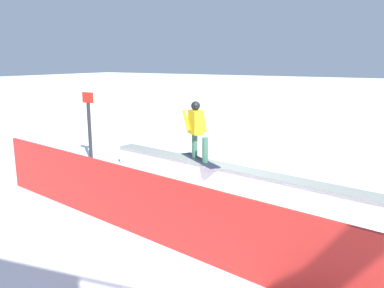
# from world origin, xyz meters

# --- Properties ---
(ground_plane) EXTENTS (120.00, 120.00, 0.00)m
(ground_plane) POSITION_xyz_m (0.00, 0.00, 0.00)
(ground_plane) COLOR white
(grind_box) EXTENTS (7.09, 1.50, 0.52)m
(grind_box) POSITION_xyz_m (0.00, 0.00, 0.24)
(grind_box) COLOR white
(grind_box) RESTS_ON ground_plane
(snowboarder) EXTENTS (1.47, 1.09, 1.41)m
(snowboarder) POSITION_xyz_m (0.99, -0.22, 1.27)
(snowboarder) COLOR #191D30
(snowboarder) RESTS_ON grind_box
(safety_fence) EXTENTS (8.66, 1.33, 1.14)m
(safety_fence) POSITION_xyz_m (0.00, 3.02, 0.57)
(safety_fence) COLOR red
(safety_fence) RESTS_ON ground_plane
(trail_marker) EXTENTS (0.40, 0.10, 1.98)m
(trail_marker) POSITION_xyz_m (4.63, -0.25, 1.06)
(trail_marker) COLOR #262628
(trail_marker) RESTS_ON ground_plane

